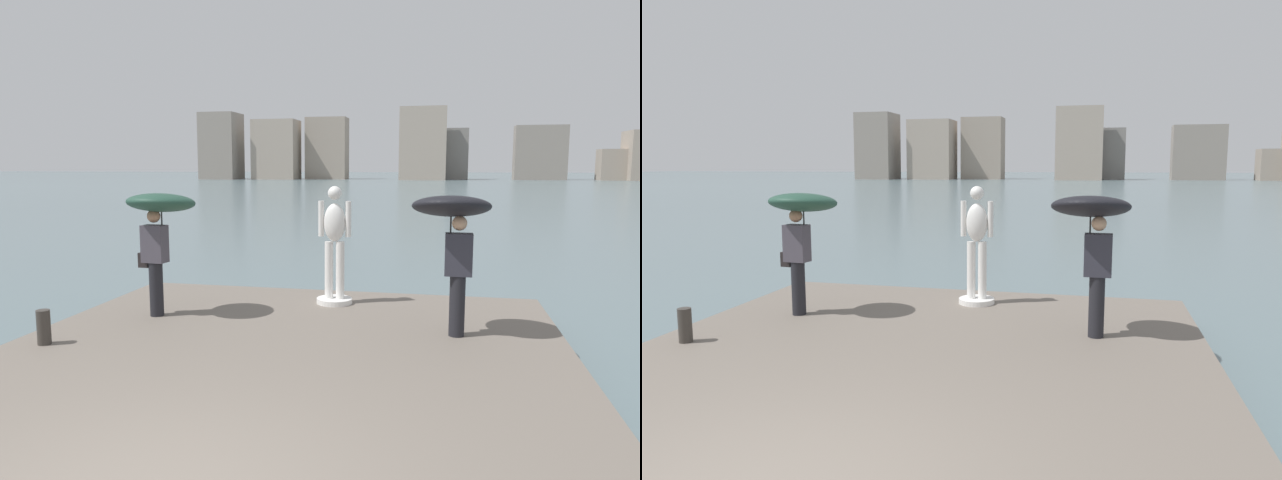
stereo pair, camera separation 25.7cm
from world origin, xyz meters
TOP-DOWN VIEW (x-y plane):
  - ground_plane at (0.00, 40.00)m, footprint 400.00×400.00m
  - pier at (0.00, 2.22)m, footprint 7.58×10.43m
  - statue_white_figure at (0.22, 6.41)m, footprint 0.63×0.63m
  - onlooker_left at (-2.36, 5.01)m, footprint 1.18×1.20m
  - onlooker_right at (2.20, 4.86)m, footprint 1.12×1.15m
  - mooring_bollard at (-3.24, 3.28)m, footprint 0.18×0.18m
  - distant_skyline at (-6.71, 112.62)m, footprint 89.74×13.48m

SIDE VIEW (x-z plane):
  - ground_plane at x=0.00m, z-range 0.00..0.00m
  - pier at x=0.00m, z-range 0.00..0.40m
  - mooring_bollard at x=-3.24m, z-range 0.40..0.88m
  - statue_white_figure at x=0.22m, z-range 0.34..2.41m
  - onlooker_left at x=-2.36m, z-range 1.00..3.03m
  - onlooker_right at x=2.20m, z-range 1.00..3.08m
  - distant_skyline at x=-6.71m, z-range -1.14..12.77m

